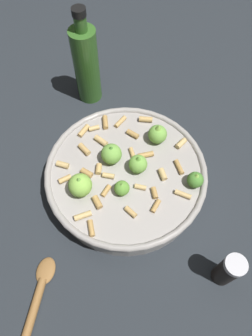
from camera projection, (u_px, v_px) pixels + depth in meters
The scene contains 5 objects.
ground_plane at pixel (126, 183), 0.69m from camera, with size 2.40×2.40×0.00m, color #23282D.
cooking_pan at pixel (126, 175), 0.65m from camera, with size 0.34×0.34×0.12m.
pepper_shaker at pixel (228, 270), 0.54m from camera, with size 0.04×0.04×0.10m.
olive_oil_bottle at pixel (86, 64), 0.73m from camera, with size 0.06×0.06×0.25m.
wooden_spoon at pixel (32, 317), 0.54m from camera, with size 0.24×0.04×0.02m.
Camera 1 is at (0.31, 0.05, 0.61)m, focal length 32.29 mm.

